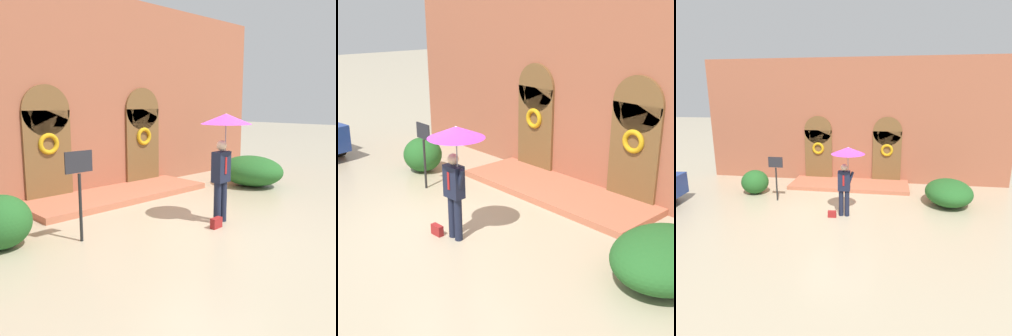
{
  "view_description": "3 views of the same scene",
  "coord_description": "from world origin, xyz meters",
  "views": [
    {
      "loc": [
        -6.04,
        -5.15,
        2.57
      ],
      "look_at": [
        0.4,
        1.51,
        0.97
      ],
      "focal_mm": 40.0,
      "sensor_mm": 36.0,
      "label": 1
    },
    {
      "loc": [
        7.32,
        -5.21,
        4.43
      ],
      "look_at": [
        0.01,
        1.36,
        1.07
      ],
      "focal_mm": 50.0,
      "sensor_mm": 36.0,
      "label": 2
    },
    {
      "loc": [
        1.77,
        -9.65,
        4.01
      ],
      "look_at": [
        0.01,
        1.45,
        1.24
      ],
      "focal_mm": 32.0,
      "sensor_mm": 36.0,
      "label": 3
    }
  ],
  "objects": [
    {
      "name": "building_facade",
      "position": [
        -0.0,
        4.15,
        2.68
      ],
      "size": [
        14.0,
        2.3,
        5.6
      ],
      "color": "#9E563D",
      "rests_on": "ground"
    },
    {
      "name": "shrub_left",
      "position": [
        -3.74,
        1.53,
        0.49
      ],
      "size": [
        1.11,
        1.07,
        0.97
      ],
      "primitive_type": "ellipsoid",
      "color": "#235B23",
      "rests_on": "ground"
    },
    {
      "name": "person_with_umbrella",
      "position": [
        0.38,
        -0.25,
        1.91
      ],
      "size": [
        1.1,
        1.1,
        2.36
      ],
      "color": "#191E33",
      "rests_on": "ground"
    },
    {
      "name": "sign_post",
      "position": [
        -2.52,
        0.84,
        1.16
      ],
      "size": [
        0.56,
        0.06,
        1.72
      ],
      "color": "black",
      "rests_on": "ground"
    },
    {
      "name": "handbag",
      "position": [
        -0.09,
        -0.45,
        0.11
      ],
      "size": [
        0.29,
        0.13,
        0.22
      ],
      "primitive_type": "cube",
      "rotation": [
        0.0,
        0.0,
        0.05
      ],
      "color": "maroon",
      "rests_on": "ground"
    },
    {
      "name": "shrub_right",
      "position": [
        3.95,
        1.4,
        0.47
      ],
      "size": [
        1.71,
        2.05,
        0.94
      ],
      "primitive_type": "ellipsoid",
      "color": "#235B23",
      "rests_on": "ground"
    },
    {
      "name": "ground_plane",
      "position": [
        0.0,
        0.0,
        0.0
      ],
      "size": [
        80.0,
        80.0,
        0.0
      ],
      "primitive_type": "plane",
      "color": "tan"
    }
  ]
}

